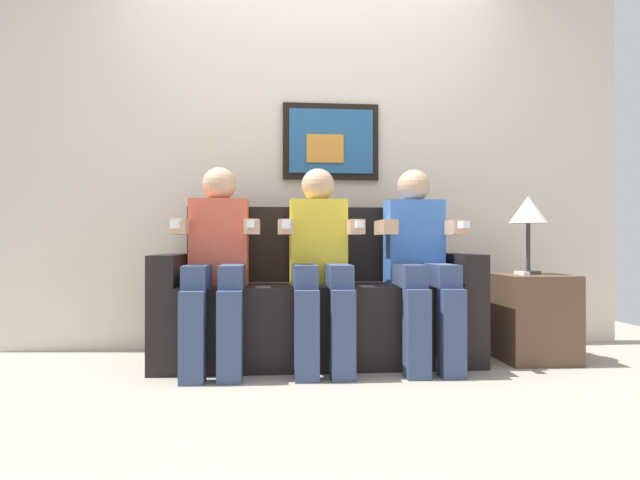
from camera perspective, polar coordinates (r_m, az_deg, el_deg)
name	(u,v)px	position (r m, az deg, el deg)	size (l,w,h in m)	color
ground_plane	(323,374)	(2.88, 0.27, -14.05)	(5.47, 5.47, 0.00)	#9E9384
back_wall_assembly	(312,150)	(3.61, -0.82, 9.53)	(4.21, 0.10, 2.60)	beige
couch	(317,307)	(3.14, -0.29, -7.10)	(1.81, 0.58, 0.90)	black
person_on_left	(217,257)	(2.96, -10.87, -1.82)	(0.46, 0.56, 1.11)	#D8593F
person_in_middle	(320,257)	(2.96, -0.02, -1.82)	(0.46, 0.56, 1.11)	yellow
person_on_right	(419,257)	(3.06, 10.50, -1.78)	(0.46, 0.56, 1.11)	#3F72CC
side_table_right	(533,317)	(3.39, 21.68, -7.63)	(0.40, 0.40, 0.50)	brown
table_lamp	(528,213)	(3.40, 21.22, 2.65)	(0.22, 0.22, 0.46)	#333338
spare_remote_on_table	(522,273)	(3.31, 20.60, -3.31)	(0.04, 0.13, 0.02)	white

